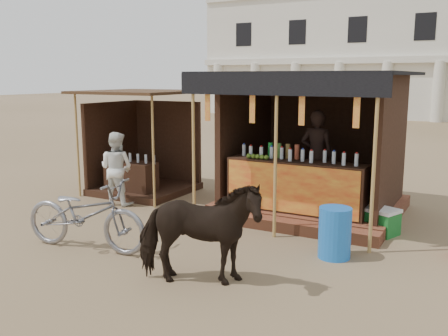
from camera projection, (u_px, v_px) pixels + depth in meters
ground at (174, 255)px, 7.63m from camera, size 120.00×120.00×0.00m
main_stall at (311, 162)px, 9.88m from camera, size 3.60×3.61×2.78m
secondary_stall at (139, 156)px, 11.76m from camera, size 2.40×2.40×2.38m
cow at (198, 233)px, 6.44m from camera, size 1.82×1.35×1.40m
motorbike at (85, 215)px, 7.81m from camera, size 2.23×1.03×1.13m
bystander at (116, 168)px, 10.54m from camera, size 0.80×0.65×1.56m
blue_barrel at (335, 233)px, 7.47m from camera, size 0.61×0.61×0.77m
cooler at (379, 221)px, 8.65m from camera, size 0.76×0.64×0.46m
background_building at (398, 57)px, 33.71m from camera, size 26.00×7.45×8.18m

